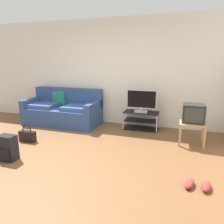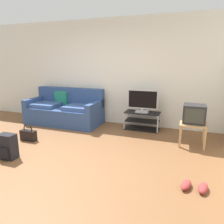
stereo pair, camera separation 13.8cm
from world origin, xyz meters
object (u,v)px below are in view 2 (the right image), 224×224
at_px(couch, 65,111).
at_px(backpack, 8,147).
at_px(crt_tv, 194,114).
at_px(sneakers_pair, 194,186).
at_px(flat_tv, 143,101).
at_px(side_table, 193,127).
at_px(tv_stand, 142,121).
at_px(handbag, 28,135).

xyz_separation_m(couch, backpack, (0.25, -2.21, -0.13)).
relative_size(crt_tv, sneakers_pair, 1.10).
relative_size(flat_tv, crt_tv, 1.76).
relative_size(couch, crt_tv, 4.74).
distance_m(flat_tv, side_table, 1.35).
xyz_separation_m(couch, crt_tv, (3.23, -0.44, 0.30)).
bearing_deg(crt_tv, backpack, -149.35).
relative_size(tv_stand, flat_tv, 1.15).
relative_size(couch, sneakers_pair, 5.20).
bearing_deg(backpack, sneakers_pair, -17.95).
distance_m(flat_tv, crt_tv, 1.31).
height_order(couch, crt_tv, couch).
bearing_deg(crt_tv, sneakers_pair, -88.50).
bearing_deg(couch, handbag, -90.76).
height_order(crt_tv, handbag, crt_tv).
bearing_deg(couch, sneakers_pair, -32.44).
bearing_deg(handbag, crt_tv, 16.59).
xyz_separation_m(crt_tv, sneakers_pair, (0.04, -1.64, -0.59)).
bearing_deg(couch, flat_tv, 4.27).
bearing_deg(sneakers_pair, crt_tv, 91.50).
bearing_deg(crt_tv, couch, 172.22).
relative_size(backpack, sneakers_pair, 1.15).
bearing_deg(side_table, handbag, -163.68).
height_order(crt_tv, backpack, crt_tv).
relative_size(flat_tv, sneakers_pair, 1.93).
bearing_deg(flat_tv, couch, -175.73).
relative_size(tv_stand, side_table, 1.67).
relative_size(side_table, handbag, 1.39).
relative_size(tv_stand, handbag, 2.33).
height_order(tv_stand, side_table, side_table).
height_order(backpack, sneakers_pair, backpack).
bearing_deg(handbag, couch, 89.24).
relative_size(tv_stand, sneakers_pair, 2.22).
height_order(flat_tv, crt_tv, flat_tv).
xyz_separation_m(flat_tv, backpack, (-1.83, -2.37, -0.49)).
relative_size(side_table, crt_tv, 1.21).
bearing_deg(handbag, backpack, -71.50).
xyz_separation_m(couch, handbag, (-0.02, -1.41, -0.22)).
bearing_deg(crt_tv, flat_tv, 152.75).
distance_m(flat_tv, sneakers_pair, 2.63).
relative_size(couch, handbag, 5.46).
distance_m(backpack, handbag, 0.85).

